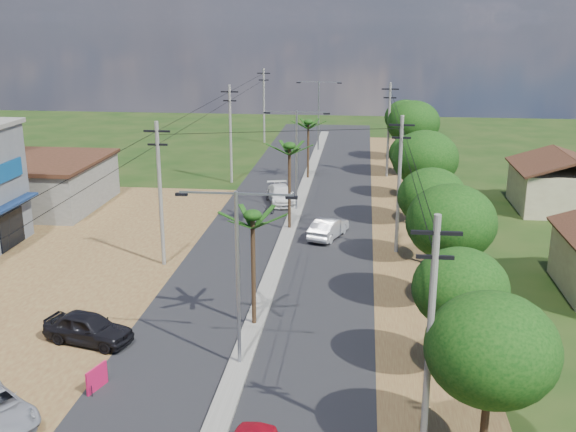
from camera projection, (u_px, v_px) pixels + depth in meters
name	position (u px, v px, depth m)	size (l,w,h in m)	color
ground	(240.00, 366.00, 29.88)	(160.00, 160.00, 0.00)	black
road	(281.00, 253.00, 44.17)	(12.00, 110.00, 0.04)	black
median	(286.00, 237.00, 47.01)	(1.00, 90.00, 0.18)	#605E56
dirt_lot_west	(11.00, 283.00, 39.11)	(18.00, 46.00, 0.04)	#56351D
dirt_shoulder_east	(412.00, 258.00, 43.25)	(5.00, 90.00, 0.03)	#56351D
low_shed	(37.00, 183.00, 54.45)	(10.40, 10.40, 3.95)	#605E56
house_east_far	(562.00, 180.00, 53.62)	(7.60, 7.50, 4.60)	tan
tree_east_a	(492.00, 349.00, 21.87)	(4.40, 4.40, 6.37)	black
tree_east_b	(460.00, 289.00, 27.71)	(4.00, 4.00, 5.83)	black
tree_east_c	(451.00, 222.00, 34.13)	(4.60, 4.60, 6.83)	black
tree_east_d	(432.00, 197.00, 40.98)	(4.20, 4.20, 6.13)	black
tree_east_e	(425.00, 159.00, 48.37)	(4.80, 4.80, 7.14)	black
tree_east_f	(412.00, 154.00, 56.37)	(3.80, 3.80, 5.52)	black
tree_east_g	(413.00, 123.00, 63.55)	(5.00, 5.00, 7.38)	black
tree_east_h	(405.00, 117.00, 71.37)	(4.40, 4.40, 6.52)	black
palm_median_near	(253.00, 221.00, 32.12)	(2.00, 2.00, 6.15)	black
palm_median_mid	(289.00, 150.00, 47.26)	(2.00, 2.00, 6.55)	black
palm_median_far	(308.00, 124.00, 62.69)	(2.00, 2.00, 5.85)	black
streetlight_near	(238.00, 265.00, 28.52)	(5.10, 0.18, 8.00)	gray
streetlight_mid	(297.00, 152.00, 52.34)	(5.10, 0.18, 8.00)	gray
streetlight_far	(319.00, 110.00, 76.16)	(5.10, 0.18, 8.00)	gray
utility_pole_w_b	(160.00, 191.00, 40.72)	(1.60, 0.24, 9.00)	#605E56
utility_pole_w_c	(230.00, 132.00, 61.68)	(1.60, 0.24, 9.00)	#605E56
utility_pole_w_d	(264.00, 104.00, 81.69)	(1.60, 0.24, 9.00)	#605E56
utility_pole_e_a	(430.00, 339.00, 22.01)	(1.60, 0.24, 9.00)	#605E56
utility_pole_e_b	(399.00, 182.00, 42.97)	(1.60, 0.24, 9.00)	#605E56
utility_pole_e_c	(389.00, 128.00, 63.93)	(1.60, 0.24, 9.00)	#605E56
car_silver_mid	(329.00, 228.00, 46.94)	(1.50, 4.31, 1.42)	#9EA0A6
car_white_far	(281.00, 195.00, 55.76)	(1.97, 4.84, 1.40)	silver
car_parked_dark	(88.00, 328.00, 31.78)	(1.75, 4.34, 1.48)	black
moto_rider_west_a	(269.00, 211.00, 52.23)	(0.58, 1.66, 0.87)	black
moto_rider_west_b	(271.00, 194.00, 56.91)	(0.48, 1.70, 1.02)	black
roadside_sign	(97.00, 378.00, 27.79)	(0.45, 1.25, 1.06)	#AC0F3F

